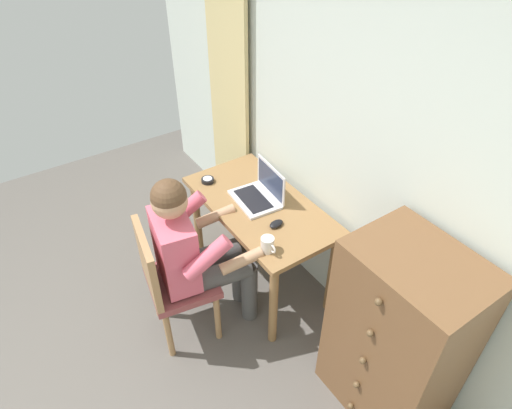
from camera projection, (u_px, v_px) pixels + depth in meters
The scene contains 10 objects.
wall_back at pixel (356, 144), 2.48m from camera, with size 4.80×0.05×2.50m, color silver.
curtain_panel at pixel (228, 91), 3.37m from camera, with size 0.53×0.03×2.23m, color #CCB77A.
desk at pixel (260, 216), 2.99m from camera, with size 1.12×0.60×0.72m.
dresser at pixel (398, 336), 2.28m from camera, with size 0.63×0.51×1.13m.
chair at pixel (170, 279), 2.68m from camera, with size 0.48×0.47×0.89m.
person_seated at pixel (196, 248), 2.63m from camera, with size 0.60×0.63×1.21m.
laptop at pixel (260, 193), 2.93m from camera, with size 0.36×0.28×0.24m.
computer_mouse at pixel (276, 224), 2.73m from camera, with size 0.06×0.10×0.03m, color black.
desk_clock at pixel (208, 180), 3.10m from camera, with size 0.09×0.09×0.03m.
coffee_mug at pixel (268, 245), 2.54m from camera, with size 0.12×0.08×0.09m.
Camera 1 is at (1.47, 0.53, 2.52)m, focal length 30.77 mm.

